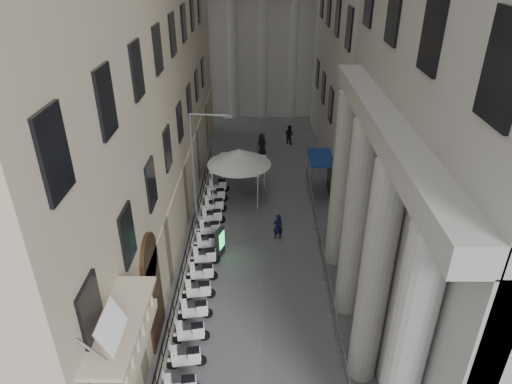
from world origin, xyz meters
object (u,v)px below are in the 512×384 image
info_kiosk (220,242)px  pedestrian_b (289,134)px  pedestrian_a (278,226)px  street_lamp (198,164)px  security_tent (236,156)px

info_kiosk → pedestrian_b: info_kiosk is taller
info_kiosk → pedestrian_a: bearing=48.2°
info_kiosk → street_lamp: bearing=136.7°
security_tent → pedestrian_b: size_ratio=2.52×
pedestrian_a → info_kiosk: bearing=10.6°
security_tent → pedestrian_b: (4.35, 9.71, -2.19)m
street_lamp → pedestrian_a: 6.24m
info_kiosk → pedestrian_a: info_kiosk is taller
security_tent → street_lamp: size_ratio=0.58×
security_tent → street_lamp: bearing=-112.9°
street_lamp → info_kiosk: 4.88m
security_tent → info_kiosk: (-0.61, -7.60, -2.17)m
pedestrian_b → security_tent: bearing=100.6°
info_kiosk → pedestrian_b: size_ratio=1.01×
pedestrian_a → pedestrian_b: (1.51, 15.45, 0.05)m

